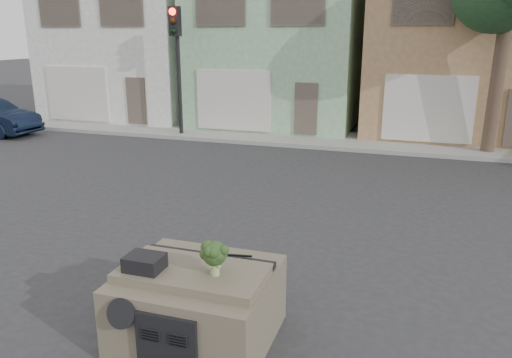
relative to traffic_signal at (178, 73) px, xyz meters
The scene contains 11 objects.
ground_plane 11.79m from the traffic_signal, 55.62° to the right, with size 120.00×120.00×0.00m, color #303033.
sidewalk 7.03m from the traffic_signal, ahead, with size 40.00×3.00×0.15m, color gray.
townhouse_white 6.84m from the traffic_signal, 131.99° to the left, with size 7.20×8.20×7.55m, color silver.
townhouse_mint 5.96m from the traffic_signal, 59.04° to the left, with size 7.20×8.20×7.55m, color #94C293.
townhouse_tan 11.69m from the traffic_signal, 25.46° to the left, with size 7.20×8.20×7.55m, color #A87F57.
traffic_signal is the anchor object (origin of this frame).
tree_near 11.63m from the traffic_signal, ahead, with size 4.40×4.00×8.50m, color #204022.
car_dashboard 14.23m from the traffic_signal, 62.53° to the right, with size 2.00×1.80×1.12m, color brown.
instrument_hump 14.21m from the traffic_signal, 65.26° to the right, with size 0.48×0.38×0.20m, color black.
wiper_arm 13.96m from the traffic_signal, 60.78° to the right, with size 0.70×0.03×0.02m, color black.
broccoli 14.48m from the traffic_signal, 61.68° to the right, with size 0.38×0.38×0.47m, color #233917.
Camera 1 is at (2.63, -8.51, 4.08)m, focal length 35.00 mm.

